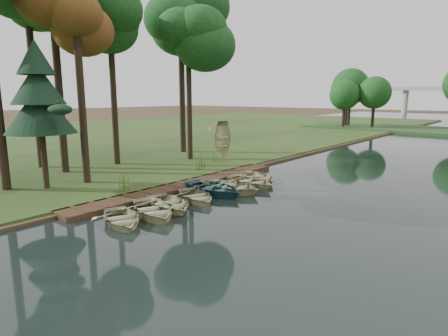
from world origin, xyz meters
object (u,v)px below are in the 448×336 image
Objects in this scene: boardwalk at (186,185)px; rowboat_1 at (153,207)px; stored_rowboat at (222,155)px; pine_tree at (39,96)px; rowboat_0 at (121,217)px; rowboat_2 at (169,202)px.

rowboat_1 is at bearing -60.34° from boardwalk.
rowboat_1 is 1.15× the size of stored_rowboat.
boardwalk is 9.63m from pine_tree.
pine_tree reaches higher than boardwalk.
boardwalk is at bearing -131.29° from stored_rowboat.
rowboat_1 reaches higher than rowboat_0.
boardwalk is 4.99× the size of stored_rowboat.
rowboat_0 is at bearing -3.67° from pine_tree.
rowboat_2 is 9.64m from pine_tree.
rowboat_1 is 1.07× the size of rowboat_2.
rowboat_0 reaches higher than boardwalk.
boardwalk is 7.04m from rowboat_0.
rowboat_2 is 1.08× the size of stored_rowboat.
rowboat_0 is 16.14m from stored_rowboat.
stored_rowboat reaches higher than boardwalk.
stored_rowboat is at bearing 84.79° from pine_tree.
boardwalk is at bearing 48.64° from pine_tree.
rowboat_2 is 13.61m from stored_rowboat.
boardwalk is 9.13m from stored_rowboat.
pine_tree reaches higher than stored_rowboat.
rowboat_1 is 9.60m from pine_tree.
stored_rowboat is (-6.78, 13.07, 0.20)m from rowboat_1.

